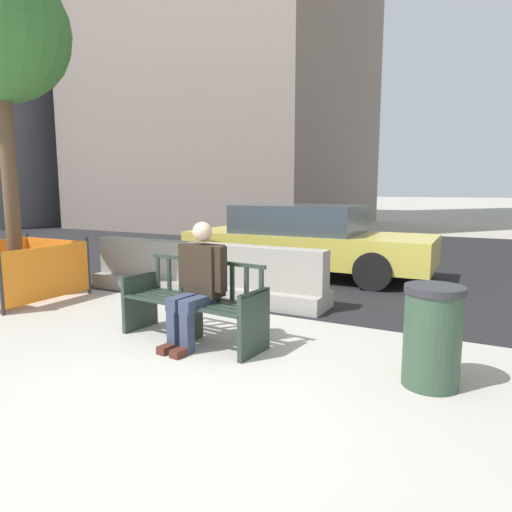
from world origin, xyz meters
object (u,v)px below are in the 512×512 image
construction_fence (17,269)px  trash_bin (432,336)px  street_bench (193,305)px  seated_person (198,281)px  car_taxi_near (305,240)px  jersey_barrier_left (151,270)px  jersey_barrier_centre (260,281)px

construction_fence → trash_bin: size_ratio=1.74×
street_bench → construction_fence: size_ratio=1.15×
street_bench → seated_person: seated_person is taller
car_taxi_near → jersey_barrier_left: bearing=-124.6°
trash_bin → seated_person: bearing=-179.0°
jersey_barrier_centre → jersey_barrier_left: size_ratio=1.00×
construction_fence → car_taxi_near: (3.16, 3.87, 0.23)m
seated_person → jersey_barrier_centre: seated_person is taller
jersey_barrier_centre → construction_fence: bearing=-157.7°
jersey_barrier_centre → trash_bin: 3.14m
jersey_barrier_centre → car_taxi_near: bearing=96.7°
trash_bin → jersey_barrier_centre: bearing=144.8°
street_bench → jersey_barrier_left: size_ratio=0.86×
construction_fence → trash_bin: (6.02, -0.39, -0.02)m
seated_person → construction_fence: seated_person is taller
jersey_barrier_left → car_taxi_near: size_ratio=0.43×
jersey_barrier_centre → trash_bin: bearing=-35.2°
seated_person → jersey_barrier_centre: size_ratio=0.66×
jersey_barrier_left → trash_bin: (4.57, -1.78, 0.10)m
street_bench → seated_person: bearing=-30.0°
car_taxi_near → street_bench: bearing=-84.8°
jersey_barrier_left → construction_fence: 2.00m
construction_fence → trash_bin: 6.03m
street_bench → car_taxi_near: car_taxi_near is taller
trash_bin → construction_fence: bearing=176.3°
construction_fence → seated_person: bearing=-6.7°
street_bench → trash_bin: street_bench is taller
seated_person → construction_fence: bearing=173.3°
jersey_barrier_left → trash_bin: bearing=-21.2°
street_bench → trash_bin: 2.47m
seated_person → car_taxi_near: size_ratio=0.28×
street_bench → jersey_barrier_centre: 1.78m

